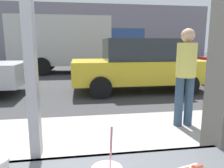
# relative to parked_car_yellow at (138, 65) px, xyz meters

# --- Properties ---
(ground_plane) EXTENTS (60.00, 60.00, 0.00)m
(ground_plane) POSITION_rel_parked_car_yellow_xyz_m (-2.14, 2.21, -0.86)
(ground_plane) COLOR #38383A
(sidewalk_strip) EXTENTS (16.00, 2.80, 0.15)m
(sidewalk_strip) POSITION_rel_parked_car_yellow_xyz_m (-2.14, -4.19, -0.79)
(sidewalk_strip) COLOR #9E998E
(sidewalk_strip) RESTS_ON ground
(building_facade_far) EXTENTS (28.00, 1.20, 5.57)m
(building_facade_far) POSITION_rel_parked_car_yellow_xyz_m (-2.14, 15.95, 1.92)
(building_facade_far) COLOR gray
(building_facade_far) RESTS_ON ground
(parked_car_yellow) EXTENTS (4.28, 2.01, 1.70)m
(parked_car_yellow) POSITION_rel_parked_car_yellow_xyz_m (0.00, 0.00, 0.00)
(parked_car_yellow) COLOR gold
(parked_car_yellow) RESTS_ON ground
(box_truck) EXTENTS (6.87, 2.44, 2.95)m
(box_truck) POSITION_rel_parked_car_yellow_xyz_m (-2.11, 5.21, 0.75)
(box_truck) COLOR beige
(box_truck) RESTS_ON ground
(pedestrian) EXTENTS (0.32, 0.32, 1.63)m
(pedestrian) POSITION_rel_parked_car_yellow_xyz_m (-0.17, -3.52, 0.22)
(pedestrian) COLOR #2E445D
(pedestrian) RESTS_ON sidewalk_strip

